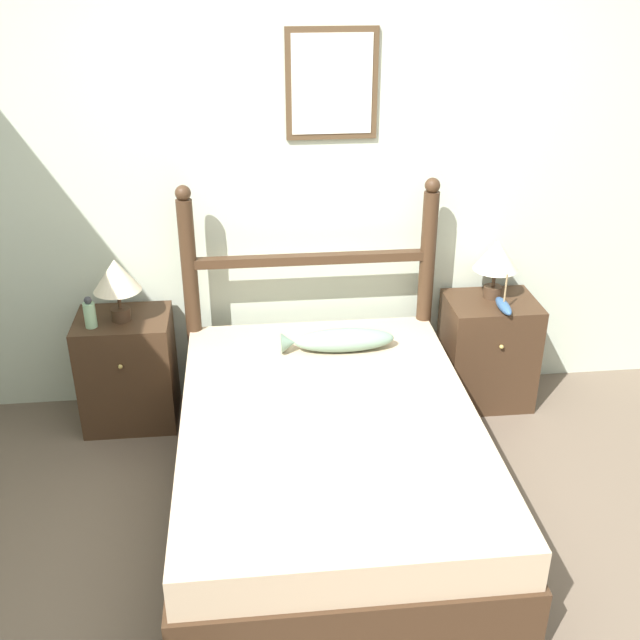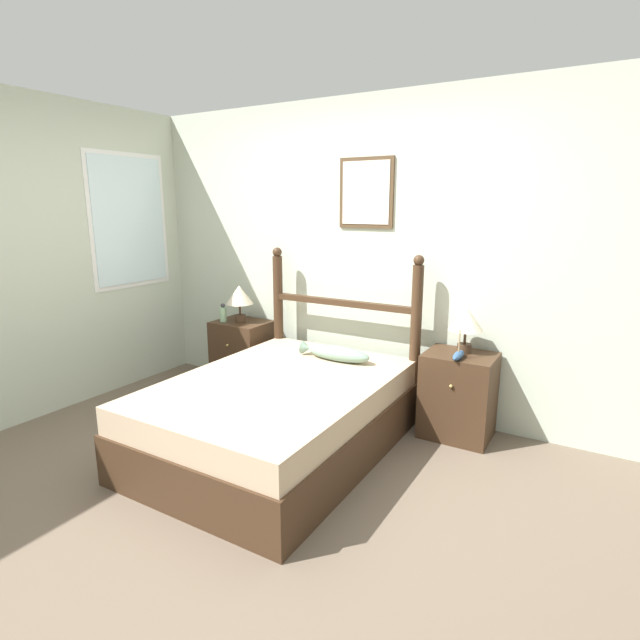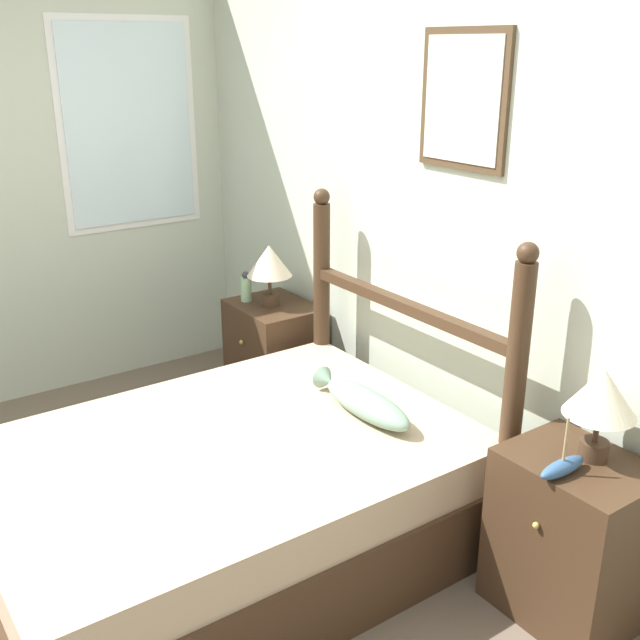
{
  "view_description": "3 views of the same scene",
  "coord_description": "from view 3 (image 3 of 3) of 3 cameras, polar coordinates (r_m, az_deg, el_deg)",
  "views": [
    {
      "loc": [
        -0.43,
        -2.21,
        2.41
      ],
      "look_at": [
        -0.09,
        0.95,
        0.83
      ],
      "focal_mm": 42.0,
      "sensor_mm": 36.0,
      "label": 1
    },
    {
      "loc": [
        1.83,
        -2.05,
        1.7
      ],
      "look_at": [
        -0.03,
        1.09,
        0.86
      ],
      "focal_mm": 28.0,
      "sensor_mm": 36.0,
      "label": 2
    },
    {
      "loc": [
        2.28,
        -0.58,
        2.0
      ],
      "look_at": [
        -0.07,
        1.07,
        0.94
      ],
      "focal_mm": 42.0,
      "sensor_mm": 36.0,
      "label": 3
    }
  ],
  "objects": [
    {
      "name": "headboard",
      "position": [
        3.43,
        6.38,
        -2.09
      ],
      "size": [
        1.38,
        0.09,
        1.34
      ],
      "color": "#3D2819",
      "rests_on": "ground_plane"
    },
    {
      "name": "nightstand_left",
      "position": [
        4.3,
        -3.49,
        -2.84
      ],
      "size": [
        0.5,
        0.42,
        0.64
      ],
      "color": "#3D2819",
      "rests_on": "ground_plane"
    },
    {
      "name": "table_lamp_left",
      "position": [
        4.1,
        -3.89,
        4.34
      ],
      "size": [
        0.25,
        0.25,
        0.34
      ],
      "color": "#422D1E",
      "rests_on": "nightstand_left"
    },
    {
      "name": "ground_plane",
      "position": [
        3.09,
        -16.8,
        -21.22
      ],
      "size": [
        16.0,
        16.0,
        0.0
      ],
      "primitive_type": "plane",
      "color": "brown"
    },
    {
      "name": "wall_back",
      "position": [
        3.32,
        10.21,
        7.33
      ],
      "size": [
        6.4,
        0.08,
        2.55
      ],
      "color": "beige",
      "rests_on": "ground_plane"
    },
    {
      "name": "nightstand_right",
      "position": [
        2.97,
        18.55,
        -15.46
      ],
      "size": [
        0.5,
        0.42,
        0.64
      ],
      "color": "#3D2819",
      "rests_on": "ground_plane"
    },
    {
      "name": "bottle",
      "position": [
        4.23,
        -5.66,
        2.46
      ],
      "size": [
        0.06,
        0.06,
        0.17
      ],
      "color": "#99C699",
      "rests_on": "nightstand_left"
    },
    {
      "name": "model_boat",
      "position": [
        2.69,
        17.99,
        -10.59
      ],
      "size": [
        0.06,
        0.21,
        0.21
      ],
      "color": "#335684",
      "rests_on": "nightstand_right"
    },
    {
      "name": "fish_pillow",
      "position": [
        3.2,
        3.34,
        -6.24
      ],
      "size": [
        0.59,
        0.16,
        0.12
      ],
      "color": "gray",
      "rests_on": "bed"
    },
    {
      "name": "table_lamp_right",
      "position": [
        2.73,
        20.64,
        -5.42
      ],
      "size": [
        0.25,
        0.25,
        0.34
      ],
      "color": "#422D1E",
      "rests_on": "nightstand_right"
    },
    {
      "name": "bed",
      "position": [
        3.17,
        -7.0,
        -13.35
      ],
      "size": [
        1.38,
        1.93,
        0.52
      ],
      "color": "#3D2819",
      "rests_on": "ground_plane"
    }
  ]
}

